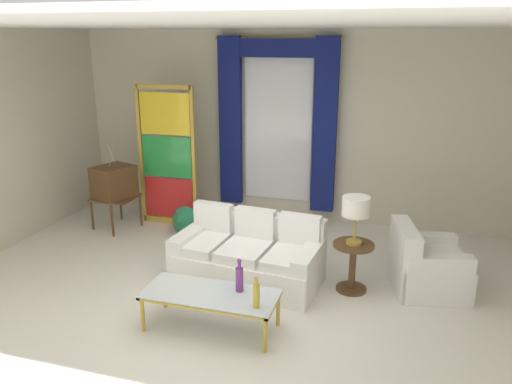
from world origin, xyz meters
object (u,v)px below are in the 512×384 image
coffee_table (211,296)px  stained_glass_divider (167,159)px  couch_white_long (250,256)px  vintage_tv (114,183)px  bottle_blue_decanter (239,278)px  armchair_white (424,267)px  bottle_crystal_tall (256,295)px  peacock_figurine (182,222)px  table_lamp_brass (356,208)px  round_side_table (353,263)px

coffee_table → stained_glass_divider: stained_glass_divider is taller
couch_white_long → vintage_tv: bearing=157.2°
bottle_blue_decanter → stained_glass_divider: (-2.03, 2.55, 0.50)m
armchair_white → bottle_crystal_tall: bearing=-133.7°
bottle_blue_decanter → vintage_tv: (-2.75, 2.14, 0.17)m
peacock_figurine → coffee_table: bearing=-59.0°
armchair_white → peacock_figurine: bearing=168.2°
peacock_figurine → table_lamp_brass: (2.63, -0.98, 0.81)m
couch_white_long → stained_glass_divider: bearing=140.8°
table_lamp_brass → couch_white_long: bearing=-177.3°
armchair_white → coffee_table: bearing=-144.4°
peacock_figurine → round_side_table: (2.63, -0.98, 0.14)m
bottle_blue_decanter → bottle_crystal_tall: bottle_blue_decanter is taller
round_side_table → stained_glass_divider: bearing=155.1°
coffee_table → couch_white_long: bearing=87.7°
couch_white_long → peacock_figurine: (-1.39, 1.04, -0.08)m
bottle_blue_decanter → vintage_tv: 3.48m
bottle_crystal_tall → peacock_figurine: bottle_crystal_tall is taller
vintage_tv → stained_glass_divider: 0.89m
couch_white_long → bottle_blue_decanter: (0.22, -1.08, 0.25)m
bottle_crystal_tall → round_side_table: 1.60m
coffee_table → vintage_tv: (-2.48, 2.25, 0.35)m
armchair_white → round_side_table: bearing=-162.3°
bottle_blue_decanter → peacock_figurine: size_ratio=0.60×
couch_white_long → stained_glass_divider: stained_glass_divider is taller
coffee_table → peacock_figurine: peacock_figurine is taller
armchair_white → peacock_figurine: (-3.45, 0.72, -0.07)m
vintage_tv → table_lamp_brass: bearing=-14.9°
peacock_figurine → round_side_table: round_side_table is taller
couch_white_long → armchair_white: bearing=8.8°
stained_glass_divider → vintage_tv: bearing=-150.0°
peacock_figurine → round_side_table: size_ratio=1.01×
bottle_crystal_tall → round_side_table: size_ratio=0.56×
bottle_blue_decanter → round_side_table: 1.54m
couch_white_long → round_side_table: (1.24, 0.06, 0.05)m
bottle_blue_decanter → table_lamp_brass: bearing=48.0°
stained_glass_divider → table_lamp_brass: 3.37m
bottle_crystal_tall → vintage_tv: vintage_tv is taller
couch_white_long → peacock_figurine: bearing=143.2°
round_side_table → armchair_white: bearing=17.7°
bottle_crystal_tall → couch_white_long: bearing=109.8°
table_lamp_brass → armchair_white: bearing=17.7°
coffee_table → bottle_blue_decanter: (0.27, 0.12, 0.18)m
bottle_blue_decanter → bottle_crystal_tall: size_ratio=1.08×
vintage_tv → peacock_figurine: (1.13, -0.02, -0.51)m
table_lamp_brass → peacock_figurine: bearing=159.6°
bottle_blue_decanter → bottle_crystal_tall: bearing=-45.2°
couch_white_long → bottle_blue_decanter: 1.13m
vintage_tv → stained_glass_divider: (0.71, 0.41, 0.33)m
coffee_table → peacock_figurine: bearing=121.0°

